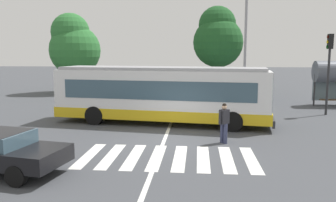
# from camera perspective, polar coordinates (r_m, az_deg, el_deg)

# --- Properties ---
(ground_plane) EXTENTS (160.00, 160.00, 0.00)m
(ground_plane) POSITION_cam_1_polar(r_m,az_deg,el_deg) (15.08, -0.08, -6.63)
(ground_plane) COLOR #424449
(city_transit_bus) EXTENTS (11.81, 4.14, 3.06)m
(city_transit_bus) POSITION_cam_1_polar(r_m,az_deg,el_deg) (18.51, -1.04, 1.11)
(city_transit_bus) COLOR black
(city_transit_bus) RESTS_ON ground_plane
(pedestrian_crossing_street) EXTENTS (0.47, 0.46, 1.72)m
(pedestrian_crossing_street) POSITION_cam_1_polar(r_m,az_deg,el_deg) (14.66, 9.30, -3.27)
(pedestrian_crossing_street) COLOR #333856
(pedestrian_crossing_street) RESTS_ON ground_plane
(parked_car_charcoal) EXTENTS (1.92, 4.52, 1.35)m
(parked_car_charcoal) POSITION_cam_1_polar(r_m,az_deg,el_deg) (29.88, -2.63, 2.15)
(parked_car_charcoal) COLOR black
(parked_car_charcoal) RESTS_ON ground_plane
(parked_car_silver) EXTENTS (2.02, 4.58, 1.35)m
(parked_car_silver) POSITION_cam_1_polar(r_m,az_deg,el_deg) (29.67, 2.52, 2.11)
(parked_car_silver) COLOR black
(parked_car_silver) RESTS_ON ground_plane
(parked_car_white) EXTENTS (2.18, 4.63, 1.35)m
(parked_car_white) POSITION_cam_1_polar(r_m,az_deg,el_deg) (29.25, 7.40, 1.96)
(parked_car_white) COLOR black
(parked_car_white) RESTS_ON ground_plane
(parked_car_blue) EXTENTS (1.87, 4.50, 1.35)m
(parked_car_blue) POSITION_cam_1_polar(r_m,az_deg,el_deg) (29.51, 12.65, 1.89)
(parked_car_blue) COLOR black
(parked_car_blue) RESTS_ON ground_plane
(traffic_light_far_corner) EXTENTS (0.33, 0.32, 4.94)m
(traffic_light_far_corner) POSITION_cam_1_polar(r_m,az_deg,el_deg) (23.13, 25.18, 6.00)
(traffic_light_far_corner) COLOR #28282B
(traffic_light_far_corner) RESTS_ON ground_plane
(twin_arm_street_lamp) EXTENTS (4.00, 0.32, 8.58)m
(twin_arm_street_lamp) POSITION_cam_1_polar(r_m,az_deg,el_deg) (26.97, 12.78, 10.93)
(twin_arm_street_lamp) COLOR #939399
(twin_arm_street_lamp) RESTS_ON ground_plane
(background_tree_left) EXTENTS (4.81, 4.81, 7.54)m
(background_tree_left) POSITION_cam_1_polar(r_m,az_deg,el_deg) (34.20, -15.40, 8.95)
(background_tree_left) COLOR brown
(background_tree_left) RESTS_ON ground_plane
(background_tree_right) EXTENTS (5.02, 5.02, 8.50)m
(background_tree_right) POSITION_cam_1_polar(r_m,az_deg,el_deg) (35.49, 8.29, 10.43)
(background_tree_right) COLOR brown
(background_tree_right) RESTS_ON ground_plane
(crosswalk_painted_stripes) EXTENTS (6.41, 3.18, 0.01)m
(crosswalk_painted_stripes) POSITION_cam_1_polar(r_m,az_deg,el_deg) (12.75, 0.04, -9.35)
(crosswalk_painted_stripes) COLOR silver
(crosswalk_painted_stripes) RESTS_ON ground_plane
(lane_center_line) EXTENTS (0.16, 24.00, 0.01)m
(lane_center_line) POSITION_cam_1_polar(r_m,az_deg,el_deg) (17.02, 0.01, -4.91)
(lane_center_line) COLOR silver
(lane_center_line) RESTS_ON ground_plane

